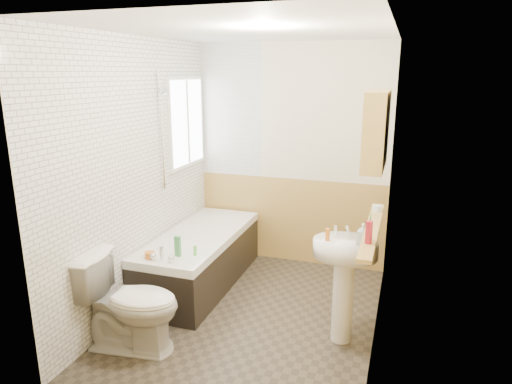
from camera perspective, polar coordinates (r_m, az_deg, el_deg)
floor at (r=4.36m, az=-0.65°, el=-15.26°), size 2.80×2.80×0.00m
ceiling at (r=3.79m, az=-0.76°, el=19.57°), size 2.80×2.80×0.00m
wall_back at (r=5.21m, az=4.40°, el=4.43°), size 2.20×0.02×2.50m
wall_front at (r=2.66m, az=-10.78°, el=-6.09°), size 2.20×0.02×2.50m
wall_left at (r=4.37m, az=-14.59°, el=1.97°), size 0.02×2.80×2.50m
wall_right at (r=3.69m, az=15.82°, el=-0.46°), size 0.02×2.80×2.50m
wainscot_right at (r=3.95m, az=14.72°, el=-11.00°), size 0.01×2.80×1.00m
wainscot_front at (r=3.02m, az=-9.84°, el=-19.37°), size 2.20×0.01×1.00m
wainscot_back at (r=5.38m, az=4.19°, el=-3.50°), size 2.20×0.01×1.00m
tile_cladding_left at (r=4.36m, az=-14.35°, el=1.95°), size 0.01×2.80×2.50m
tile_return_back at (r=5.34m, az=-3.23°, el=10.11°), size 0.75×0.01×1.50m
window at (r=5.10m, az=-8.62°, el=8.62°), size 0.03×0.79×0.99m
bathtub at (r=4.88m, az=-6.98°, el=-8.11°), size 0.70×1.73×0.70m
shower_riser at (r=4.57m, az=-11.66°, el=8.74°), size 0.10×0.08×1.16m
toilet at (r=3.88m, az=-15.52°, el=-13.20°), size 0.86×0.55×0.80m
sink at (r=3.81m, az=10.97°, el=-9.54°), size 0.52×0.42×1.00m
pine_shelf at (r=3.61m, az=14.33°, el=-4.48°), size 0.10×1.33×0.03m
medicine_cabinet at (r=3.55m, az=14.78°, el=7.50°), size 0.16×0.64×0.58m
foam_can at (r=3.24m, az=13.93°, el=-4.91°), size 0.06×0.06×0.16m
green_bottle at (r=3.30m, az=14.07°, el=-3.99°), size 0.06×0.06×0.22m
black_jar at (r=4.02m, az=14.86°, el=-1.96°), size 0.09×0.09×0.05m
soap_bottle at (r=3.64m, az=13.13°, el=-5.85°), size 0.09×0.18×0.08m
clear_bottle at (r=3.67m, az=8.93°, el=-5.28°), size 0.05×0.05×0.10m
blue_gel at (r=4.21m, az=-9.76°, el=-6.70°), size 0.05×0.04×0.19m
cream_jar at (r=4.24m, az=-13.15°, el=-7.66°), size 0.12×0.12×0.06m
orange_bottle at (r=4.22m, az=-7.63°, el=-7.25°), size 0.04×0.04×0.09m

